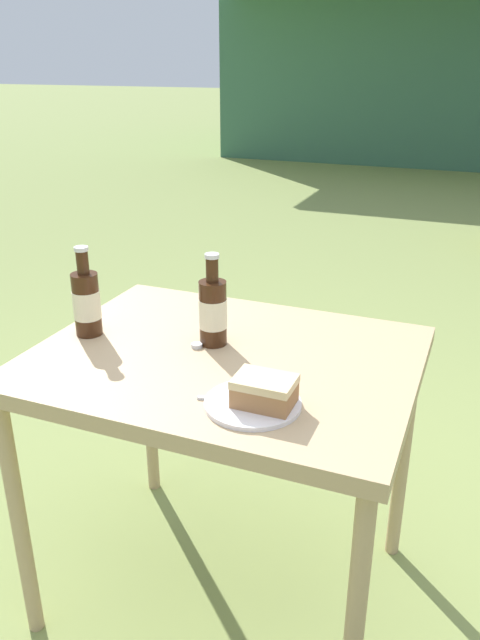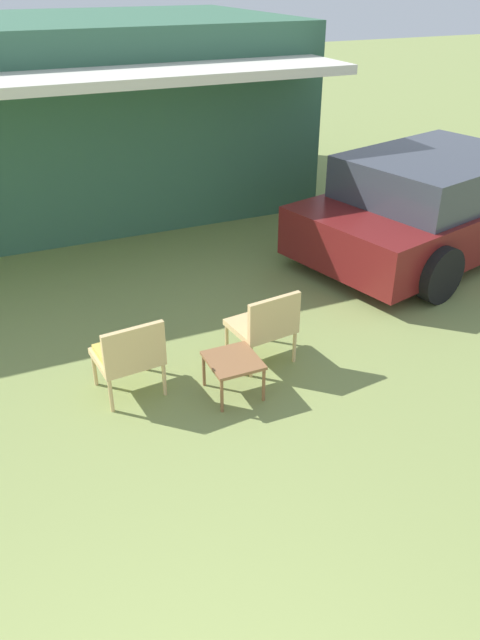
# 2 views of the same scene
# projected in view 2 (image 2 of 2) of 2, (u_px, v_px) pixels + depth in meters

# --- Properties ---
(cabin_building) EXTENTS (8.51, 5.62, 2.79)m
(cabin_building) POSITION_uv_depth(u_px,v_px,m) (14.00, 116.00, 9.77)
(cabin_building) COLOR #38664C
(cabin_building) RESTS_ON ground_plane
(parked_car) EXTENTS (4.59, 2.92, 1.36)m
(parked_car) POSITION_uv_depth(u_px,v_px,m) (439.00, 204.00, 8.41)
(parked_car) COLOR maroon
(parked_car) RESTS_ON ground_plane
(wicker_chair_cushioned) EXTENTS (0.61, 0.57, 0.78)m
(wicker_chair_cushioned) POSITION_uv_depth(u_px,v_px,m) (128.00, 353.00, 5.58)
(wicker_chair_cushioned) COLOR tan
(wicker_chair_cushioned) RESTS_ON ground_plane
(wicker_chair_plain) EXTENTS (0.62, 0.58, 0.78)m
(wicker_chair_plain) POSITION_uv_depth(u_px,v_px,m) (265.00, 324.00, 6.04)
(wicker_chair_plain) COLOR tan
(wicker_chair_plain) RESTS_ON ground_plane
(garden_side_table) EXTENTS (0.46, 0.49, 0.37)m
(garden_side_table) POSITION_uv_depth(u_px,v_px,m) (233.00, 363.00, 5.64)
(garden_side_table) COLOR brown
(garden_side_table) RESTS_ON ground_plane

